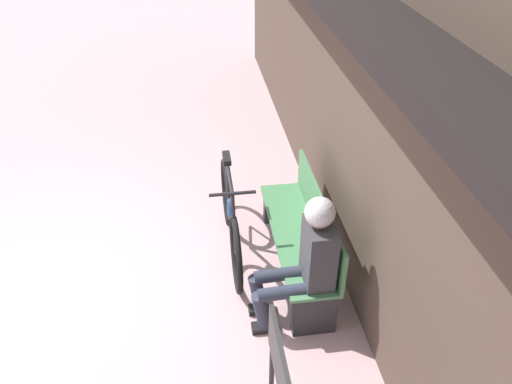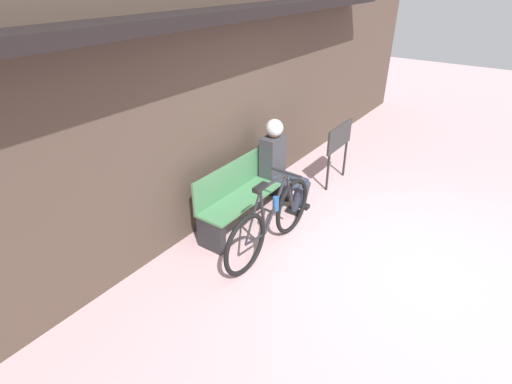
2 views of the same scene
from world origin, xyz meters
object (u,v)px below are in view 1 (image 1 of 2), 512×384
Objects in this scene: park_bench_near at (302,236)px; signboard at (281,380)px; person_seated at (306,256)px; bicycle at (231,218)px.

signboard is at bearing -17.10° from park_bench_near.
person_seated is 1.30× the size of signboard.
bicycle is 1.78× the size of signboard.
bicycle is at bearing -176.72° from signboard.
signboard is at bearing -20.35° from person_seated.
bicycle is at bearing -152.01° from person_seated.
signboard is (2.00, 0.11, 0.30)m from bicycle.
person_seated is (0.59, -0.12, 0.31)m from park_bench_near.
person_seated reaches higher than park_bench_near.
bicycle is (-0.36, -0.62, -0.00)m from park_bench_near.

